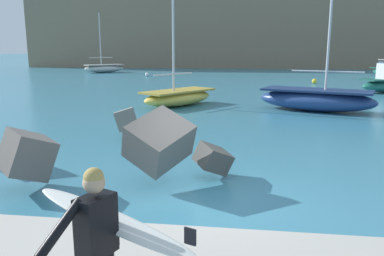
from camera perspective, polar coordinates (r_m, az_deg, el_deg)
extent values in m
plane|color=teal|center=(8.28, 1.39, -10.29)|extent=(400.00, 400.00, 0.00)
cube|color=#605B56|center=(9.23, -23.14, -3.60)|extent=(1.52, 1.49, 1.19)
cube|color=#4C4944|center=(9.36, 3.12, -4.48)|extent=(1.08, 0.98, 0.85)
cube|color=#605B56|center=(8.68, -4.87, -1.92)|extent=(1.70, 1.79, 1.47)
cube|color=slate|center=(13.59, -9.64, 1.27)|extent=(1.02, 0.90, 0.91)
cube|color=black|center=(3.90, -13.92, -13.78)|extent=(0.35, 0.44, 0.60)
sphere|color=tan|center=(3.74, -14.24, -7.81)|extent=(0.21, 0.21, 0.21)
sphere|color=tan|center=(3.72, -14.28, -7.08)|extent=(0.19, 0.19, 0.19)
cylinder|color=black|center=(3.65, -18.88, -13.82)|extent=(0.29, 0.52, 0.41)
cylinder|color=black|center=(4.08, -11.38, -13.10)|extent=(0.09, 0.09, 0.56)
ellipsoid|color=white|center=(4.21, -11.74, -13.18)|extent=(2.07, 1.15, 0.37)
cube|color=black|center=(3.66, -0.27, -15.67)|extent=(0.12, 0.07, 0.16)
ellipsoid|color=beige|center=(52.19, -12.79, 8.54)|extent=(5.23, 5.01, 1.03)
cube|color=#9C9991|center=(52.17, -12.81, 9.05)|extent=(4.81, 4.61, 0.10)
cylinder|color=silver|center=(52.00, -13.39, 12.62)|extent=(0.12, 0.12, 6.45)
cylinder|color=silver|center=(52.00, -13.26, 10.06)|extent=(2.39, 2.18, 0.08)
ellipsoid|color=#EAC64C|center=(21.31, -2.01, 4.45)|extent=(4.21, 4.88, 0.85)
cube|color=#AF9539|center=(21.27, -2.01, 5.47)|extent=(3.87, 4.49, 0.10)
cylinder|color=silver|center=(20.91, -2.78, 13.93)|extent=(0.12, 0.12, 6.16)
cylinder|color=silver|center=(20.94, -2.72, 7.95)|extent=(1.70, 2.34, 0.08)
ellipsoid|color=navy|center=(20.42, 17.78, 3.91)|extent=(6.06, 3.95, 1.08)
cube|color=navy|center=(20.36, 17.86, 5.30)|extent=(5.58, 3.63, 0.10)
cylinder|color=silver|center=(20.20, 19.58, 12.93)|extent=(0.12, 0.12, 5.39)
cylinder|color=silver|center=(20.22, 19.23, 7.85)|extent=(3.23, 1.28, 0.08)
sphere|color=yellow|center=(36.38, 17.58, 6.59)|extent=(0.44, 0.44, 0.44)
sphere|color=silver|center=(43.83, -6.63, 7.82)|extent=(0.44, 0.44, 0.44)
cube|color=#847056|center=(82.63, 16.86, 14.88)|extent=(95.90, 41.51, 16.87)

